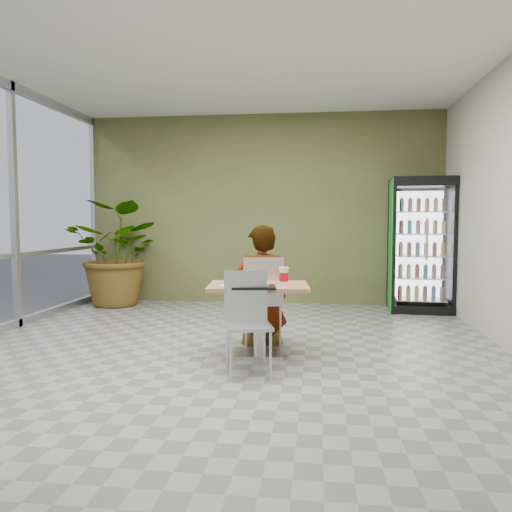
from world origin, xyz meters
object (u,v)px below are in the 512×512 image
at_px(chair_near, 247,313).
at_px(potted_plant, 120,254).
at_px(chair_far, 262,294).
at_px(dining_table, 258,305).
at_px(beverage_fridge, 421,245).
at_px(soda_cup, 284,276).
at_px(cafeteria_tray, 254,287).
at_px(seated_woman, 261,298).

relative_size(chair_near, potted_plant, 0.54).
bearing_deg(chair_near, chair_far, 72.53).
xyz_separation_m(dining_table, chair_near, (-0.05, -0.52, 0.01)).
xyz_separation_m(chair_near, beverage_fridge, (2.24, 3.42, 0.49)).
bearing_deg(chair_far, soda_cup, 109.55).
bearing_deg(cafeteria_tray, seated_woman, 91.82).
xyz_separation_m(chair_near, potted_plant, (-2.61, 3.35, 0.32)).
xyz_separation_m(chair_near, soda_cup, (0.31, 0.55, 0.29)).
distance_m(seated_woman, soda_cup, 0.63).
distance_m(dining_table, chair_far, 0.46).
bearing_deg(potted_plant, chair_far, -41.97).
distance_m(seated_woman, potted_plant, 3.53).
height_order(dining_table, cafeteria_tray, cafeteria_tray).
bearing_deg(chair_far, potted_plant, -55.02).
distance_m(cafeteria_tray, potted_plant, 4.11).
bearing_deg(chair_near, cafeteria_tray, 64.19).
relative_size(dining_table, seated_woman, 0.65).
distance_m(cafeteria_tray, beverage_fridge, 3.89).
height_order(dining_table, seated_woman, seated_woman).
height_order(soda_cup, potted_plant, potted_plant).
height_order(cafeteria_tray, beverage_fridge, beverage_fridge).
relative_size(chair_near, cafeteria_tray, 2.23).
xyz_separation_m(dining_table, seated_woman, (-0.03, 0.51, -0.01)).
height_order(beverage_fridge, potted_plant, beverage_fridge).
distance_m(chair_far, seated_woman, 0.08).
height_order(cafeteria_tray, potted_plant, potted_plant).
bearing_deg(chair_near, seated_woman, 73.97).
bearing_deg(cafeteria_tray, soda_cup, 51.83).
bearing_deg(chair_near, dining_table, 69.63).
height_order(dining_table, potted_plant, potted_plant).
distance_m(beverage_fridge, potted_plant, 4.86).
xyz_separation_m(chair_far, beverage_fridge, (2.20, 2.45, 0.44)).
relative_size(dining_table, cafeteria_tray, 2.59).
xyz_separation_m(seated_woman, potted_plant, (-2.63, 2.33, 0.33)).
height_order(soda_cup, beverage_fridge, beverage_fridge).
relative_size(seated_woman, cafeteria_tray, 3.96).
bearing_deg(chair_far, dining_table, 78.02).
distance_m(soda_cup, cafeteria_tray, 0.44).
bearing_deg(dining_table, soda_cup, 7.70).
relative_size(seated_woman, soda_cup, 9.48).
distance_m(chair_near, seated_woman, 1.02).
relative_size(cafeteria_tray, potted_plant, 0.24).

